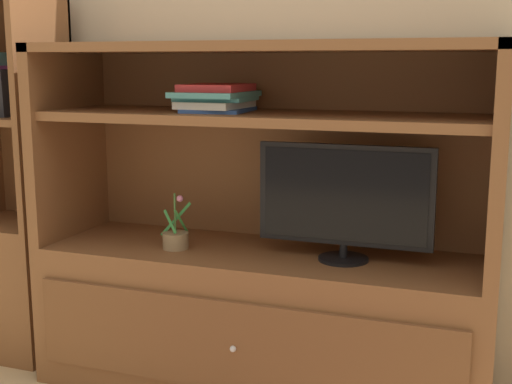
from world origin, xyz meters
The scene contains 6 objects.
painted_rear_wall centered at (0.00, 0.75, 1.40)m, with size 6.00×0.10×2.80m, color tan.
media_console centered at (0.00, 0.41, 0.45)m, with size 1.80×0.58×1.40m.
tv_monitor centered at (0.34, 0.39, 0.82)m, with size 0.66×0.19×0.44m.
potted_plant centered at (-0.34, 0.33, 0.62)m, with size 0.12×0.10×0.23m.
magazine_stack centered at (-0.18, 0.40, 1.19)m, with size 0.28×0.33×0.11m.
bookshelf_tall centered at (-1.20, 0.41, 0.55)m, with size 0.44×0.42×1.64m.
Camera 1 is at (0.89, -2.10, 1.33)m, focal length 48.30 mm.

